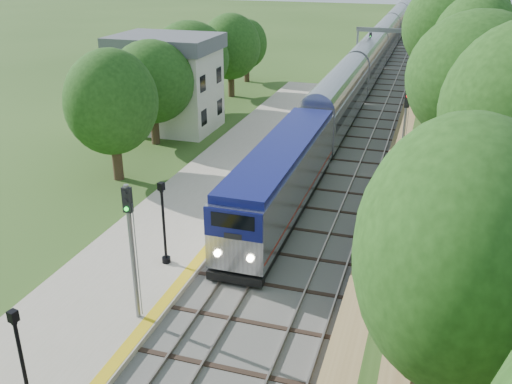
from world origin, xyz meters
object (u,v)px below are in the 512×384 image
(station_building, at_px, (168,82))
(signal_farside, at_px, (404,126))
(lamppost_mid, at_px, (24,372))
(signal_platform, at_px, (131,239))
(train, at_px, (384,42))
(lamppost_far, at_px, (164,228))
(signal_gantry, at_px, (392,41))

(station_building, height_order, signal_farside, station_building)
(station_building, bearing_deg, lamppost_mid, -72.11)
(signal_platform, bearing_deg, train, 87.59)
(lamppost_mid, relative_size, lamppost_far, 0.98)
(station_building, bearing_deg, signal_farside, -16.65)
(signal_gantry, xyz_separation_m, train, (-2.47, 17.52, -2.69))
(train, distance_m, signal_farside, 48.97)
(station_building, xyz_separation_m, signal_platform, (11.10, -26.35, -0.04))
(lamppost_far, bearing_deg, lamppost_mid, -88.84)
(signal_platform, distance_m, signal_farside, 22.26)
(lamppost_mid, height_order, lamppost_far, lamppost_far)
(signal_gantry, bearing_deg, station_building, -123.38)
(lamppost_mid, xyz_separation_m, signal_platform, (0.64, 6.03, 1.82))
(signal_gantry, distance_m, signal_farside, 31.27)
(signal_gantry, bearing_deg, signal_farside, -83.15)
(train, relative_size, signal_farside, 22.36)
(station_building, distance_m, signal_platform, 28.59)
(signal_platform, xyz_separation_m, signal_farside, (9.10, 20.31, -0.32))
(lamppost_mid, relative_size, signal_farside, 0.70)
(train, bearing_deg, station_building, -108.23)
(signal_platform, bearing_deg, signal_farside, 65.87)
(train, height_order, lamppost_mid, lamppost_mid)
(train, xyz_separation_m, signal_farside, (6.20, -48.55, 1.60))
(lamppost_far, distance_m, signal_platform, 4.85)
(signal_gantry, xyz_separation_m, signal_farside, (3.73, -31.03, -1.09))
(train, bearing_deg, signal_platform, -92.41)
(lamppost_far, bearing_deg, train, 86.66)
(lamppost_mid, distance_m, signal_farside, 28.13)
(lamppost_mid, distance_m, lamppost_far, 10.46)
(station_building, xyz_separation_m, signal_gantry, (16.47, 24.99, 0.73))
(signal_farside, bearing_deg, signal_gantry, 96.85)
(station_building, height_order, signal_gantry, station_building)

